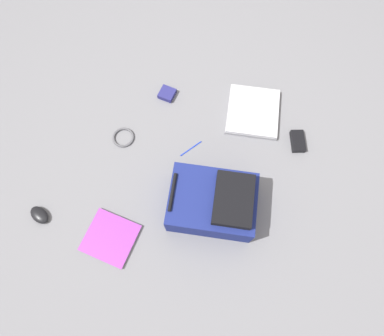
{
  "coord_description": "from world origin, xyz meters",
  "views": [
    {
      "loc": [
        -0.54,
        -0.3,
        1.59
      ],
      "look_at": [
        -0.01,
        -0.05,
        0.02
      ],
      "focal_mm": 30.67,
      "sensor_mm": 36.0,
      "label": 1
    }
  ],
  "objects": [
    {
      "name": "ground_plane",
      "position": [
        0.0,
        0.0,
        0.0
      ],
      "size": [
        3.84,
        3.84,
        0.0
      ],
      "primitive_type": "plane",
      "color": "slate"
    },
    {
      "name": "backpack",
      "position": [
        -0.15,
        -0.22,
        0.09
      ],
      "size": [
        0.4,
        0.47,
        0.22
      ],
      "color": "navy",
      "rests_on": "ground_plane"
    },
    {
      "name": "laptop",
      "position": [
        0.43,
        -0.21,
        0.02
      ],
      "size": [
        0.37,
        0.35,
        0.03
      ],
      "color": "#929296",
      "rests_on": "ground_plane"
    },
    {
      "name": "book_blue",
      "position": [
        -0.5,
        0.15,
        0.01
      ],
      "size": [
        0.23,
        0.24,
        0.02
      ],
      "color": "silver",
      "rests_on": "ground_plane"
    },
    {
      "name": "computer_mouse",
      "position": [
        -0.55,
        0.52,
        0.02
      ],
      "size": [
        0.09,
        0.12,
        0.03
      ],
      "primitive_type": "ellipsoid",
      "rotation": [
        0.0,
        0.0,
        -0.26
      ],
      "color": "black",
      "rests_on": "ground_plane"
    },
    {
      "name": "cable_coil",
      "position": [
        -0.01,
        0.36,
        0.01
      ],
      "size": [
        0.12,
        0.12,
        0.01
      ],
      "primitive_type": "torus",
      "color": "#4C4C51",
      "rests_on": "ground_plane"
    },
    {
      "name": "power_brick",
      "position": [
        0.36,
        -0.49,
        0.02
      ],
      "size": [
        0.14,
        0.11,
        0.03
      ],
      "primitive_type": "cube",
      "rotation": [
        0.0,
        0.0,
        2.03
      ],
      "color": "black",
      "rests_on": "ground_plane"
    },
    {
      "name": "pen_black",
      "position": [
        0.09,
        0.01,
        0.0
      ],
      "size": [
        0.13,
        0.07,
        0.01
      ],
      "primitive_type": "cylinder",
      "rotation": [
        1.57,
        0.0,
        1.09
      ],
      "color": "#1933B2",
      "rests_on": "ground_plane"
    },
    {
      "name": "earbud_pouch",
      "position": [
        0.33,
        0.27,
        0.01
      ],
      "size": [
        0.08,
        0.08,
        0.03
      ],
      "primitive_type": "cube",
      "rotation": [
        0.0,
        0.0,
        0.03
      ],
      "color": "navy",
      "rests_on": "ground_plane"
    }
  ]
}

